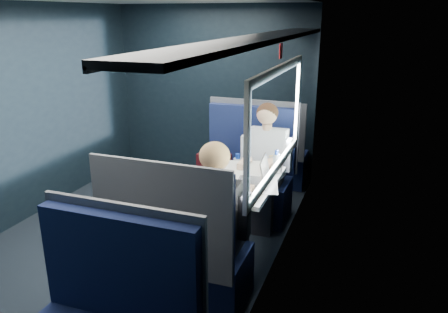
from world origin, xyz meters
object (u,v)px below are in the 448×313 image
(table, at_px, (238,188))
(bottle_small, at_px, (276,163))
(man, at_px, (265,160))
(seat_row_front, at_px, (267,155))
(seat_bay_far, at_px, (179,256))
(woman, at_px, (217,215))
(cup, at_px, (278,168))
(laptop, at_px, (258,178))
(seat_bay_near, at_px, (245,178))

(table, bearing_deg, bottle_small, 46.51)
(man, bearing_deg, seat_row_front, 102.83)
(seat_bay_far, distance_m, man, 1.62)
(woman, xyz_separation_m, cup, (0.23, 1.02, 0.06))
(laptop, distance_m, cup, 0.38)
(table, height_order, man, man)
(seat_row_front, relative_size, bottle_small, 5.14)
(seat_bay_far, distance_m, laptop, 0.99)
(bottle_small, bearing_deg, cup, 38.57)
(seat_row_front, bearing_deg, man, -77.17)
(seat_bay_far, xyz_separation_m, cup, (0.48, 1.18, 0.37))
(woman, relative_size, laptop, 3.55)
(table, distance_m, seat_bay_near, 0.92)
(woman, bearing_deg, man, 90.00)
(seat_bay_near, distance_m, seat_bay_far, 1.74)
(seat_bay_far, relative_size, woman, 0.95)
(woman, bearing_deg, seat_bay_far, -146.18)
(seat_bay_near, bearing_deg, seat_row_front, 88.99)
(seat_row_front, bearing_deg, table, -84.20)
(cup, bearing_deg, seat_bay_near, 131.60)
(laptop, bearing_deg, seat_bay_near, 113.43)
(table, distance_m, seat_row_front, 1.82)
(woman, distance_m, cup, 1.04)
(seat_bay_far, height_order, laptop, seat_bay_far)
(table, distance_m, seat_bay_far, 0.93)
(seat_bay_near, xyz_separation_m, cup, (0.50, -0.56, 0.37))
(woman, bearing_deg, bottle_small, 77.96)
(seat_bay_near, relative_size, cup, 12.84)
(seat_bay_near, height_order, cup, seat_bay_near)
(seat_bay_near, bearing_deg, table, -77.11)
(man, bearing_deg, table, -95.52)
(seat_bay_near, relative_size, seat_row_front, 1.09)
(seat_bay_far, distance_m, woman, 0.43)
(seat_bay_near, xyz_separation_m, seat_row_front, (0.02, 0.93, -0.01))
(table, xyz_separation_m, seat_bay_far, (-0.18, -0.87, -0.25))
(man, bearing_deg, cup, -59.41)
(table, xyz_separation_m, seat_row_front, (-0.18, 1.80, -0.25))
(woman, height_order, laptop, woman)
(man, bearing_deg, woman, -90.00)
(seat_bay_far, bearing_deg, man, 80.97)
(seat_bay_near, xyz_separation_m, laptop, (0.40, -0.92, 0.39))
(seat_bay_near, height_order, seat_row_front, seat_bay_near)
(man, bearing_deg, laptop, -79.91)
(seat_row_front, xyz_separation_m, bottle_small, (0.46, -1.50, 0.43))
(bottle_small, bearing_deg, seat_bay_near, 130.06)
(seat_row_front, height_order, cup, seat_row_front)
(table, relative_size, seat_row_front, 0.86)
(seat_bay_far, relative_size, cup, 12.84)
(bottle_small, bearing_deg, man, 118.08)
(man, height_order, bottle_small, man)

